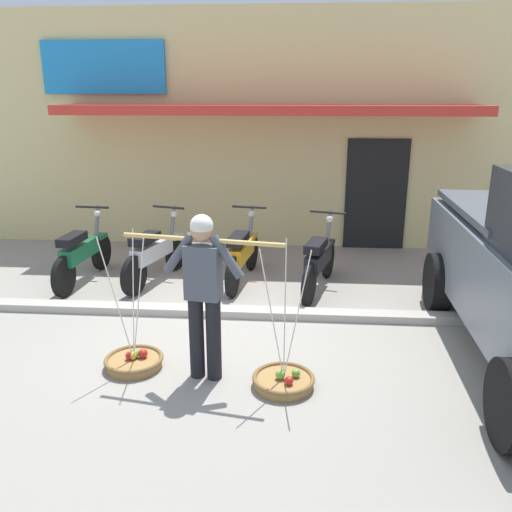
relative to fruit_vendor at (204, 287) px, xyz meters
The scene contains 10 objects.
ground_plane 1.30m from the fruit_vendor, 90.73° to the left, with size 90.00×90.00×0.00m, color gray.
sidewalk_curb 1.81m from the fruit_vendor, 90.40° to the left, with size 20.00×0.24×0.10m, color #AEA89C.
fruit_vendor is the anchor object (origin of this frame).
fruit_basket_left_side 1.21m from the fruit_vendor, ahead, with size 0.62×0.62×1.45m.
fruit_basket_right_side 1.21m from the fruit_vendor, behind, with size 0.62×0.62×1.45m.
motorcycle_nearest_shop 3.56m from the fruit_vendor, 131.54° to the left, with size 0.54×1.82×1.09m.
motorcycle_second_in_row 3.05m from the fruit_vendor, 114.42° to the left, with size 0.67×1.77×1.09m.
motorcycle_third_in_row 2.88m from the fruit_vendor, 88.41° to the left, with size 0.54×1.81×1.09m.
motorcycle_end_of_row 2.88m from the fruit_vendor, 64.52° to the left, with size 0.65×1.78×1.09m.
storefront_building 7.49m from the fruit_vendor, 87.24° to the left, with size 13.00×6.00×4.20m.
Camera 1 is at (0.90, -5.59, 2.78)m, focal length 37.06 mm.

